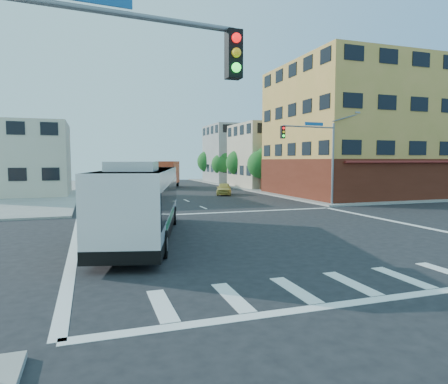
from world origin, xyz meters
name	(u,v)px	position (x,y,z in m)	size (l,w,h in m)	color
ground	(271,236)	(0.00, 0.00, 0.00)	(120.00, 120.00, 0.00)	black
sidewalk_ne	(375,184)	(35.00, 35.00, 0.07)	(50.00, 50.00, 0.15)	gray
corner_building_ne	(365,142)	(19.99, 18.48, 5.89)	(18.10, 15.44, 14.00)	#D59A4C
building_east_near	(277,156)	(16.98, 33.98, 4.51)	(12.06, 10.06, 9.00)	#C0AF92
building_east_far	(242,154)	(16.98, 47.98, 5.01)	(12.06, 10.06, 10.00)	#979792
building_west	(9,159)	(-17.02, 29.98, 4.01)	(12.06, 10.06, 8.00)	beige
signal_mast_ne	(316,147)	(9.08, 10.62, 4.98)	(7.91, 1.13, 8.07)	slate
signal_mast_sw	(68,99)	(-9.08, -10.64, 4.98)	(7.91, 1.01, 8.07)	slate
street_tree_a	(262,163)	(11.90, 27.92, 3.59)	(3.60, 3.60, 5.53)	#342013
street_tree_b	(240,161)	(11.90, 35.92, 3.75)	(3.80, 3.80, 5.79)	#342013
street_tree_c	(222,163)	(11.90, 43.92, 3.46)	(3.40, 3.40, 5.29)	#342013
street_tree_d	(209,160)	(11.90, 51.92, 3.88)	(4.00, 4.00, 6.03)	#342013
transit_bus	(143,201)	(-6.32, 1.39, 1.87)	(5.80, 13.20, 3.82)	black
box_truck	(167,175)	(1.53, 37.68, 1.81)	(5.12, 8.61, 3.73)	#29282D
parked_car	(224,189)	(5.50, 24.05, 0.68)	(1.61, 4.01, 1.37)	gold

